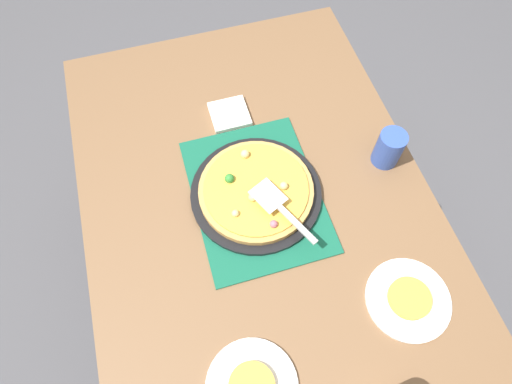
# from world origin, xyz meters

# --- Properties ---
(ground_plane) EXTENTS (8.00, 8.00, 0.00)m
(ground_plane) POSITION_xyz_m (0.00, 0.00, 0.00)
(ground_plane) COLOR #4C4C51
(dining_table) EXTENTS (1.40, 1.00, 0.75)m
(dining_table) POSITION_xyz_m (0.00, 0.00, 0.64)
(dining_table) COLOR brown
(dining_table) RESTS_ON ground_plane
(placemat) EXTENTS (0.48, 0.36, 0.01)m
(placemat) POSITION_xyz_m (0.00, 0.00, 0.75)
(placemat) COLOR #145B42
(placemat) RESTS_ON dining_table
(pizza_pan) EXTENTS (0.38, 0.38, 0.01)m
(pizza_pan) POSITION_xyz_m (0.00, 0.00, 0.76)
(pizza_pan) COLOR black
(pizza_pan) RESTS_ON placemat
(pizza) EXTENTS (0.33, 0.33, 0.05)m
(pizza) POSITION_xyz_m (-0.00, 0.00, 0.78)
(pizza) COLOR tan
(pizza) RESTS_ON pizza_pan
(plate_far_right) EXTENTS (0.22, 0.22, 0.01)m
(plate_far_right) POSITION_xyz_m (-0.40, -0.29, 0.76)
(plate_far_right) COLOR white
(plate_far_right) RESTS_ON dining_table
(served_slice_right) EXTENTS (0.11, 0.11, 0.02)m
(served_slice_right) POSITION_xyz_m (-0.40, -0.29, 0.77)
(served_slice_right) COLOR gold
(served_slice_right) RESTS_ON plate_far_right
(cup_near) EXTENTS (0.08, 0.08, 0.12)m
(cup_near) POSITION_xyz_m (0.01, -0.41, 0.81)
(cup_near) COLOR #3351AD
(cup_near) RESTS_ON dining_table
(pizza_server) EXTENTS (0.23, 0.14, 0.01)m
(pizza_server) POSITION_xyz_m (-0.09, -0.04, 0.82)
(pizza_server) COLOR silver
(pizza_server) RESTS_ON pizza
(napkin_stack) EXTENTS (0.12, 0.12, 0.02)m
(napkin_stack) POSITION_xyz_m (0.30, 0.00, 0.76)
(napkin_stack) COLOR white
(napkin_stack) RESTS_ON dining_table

